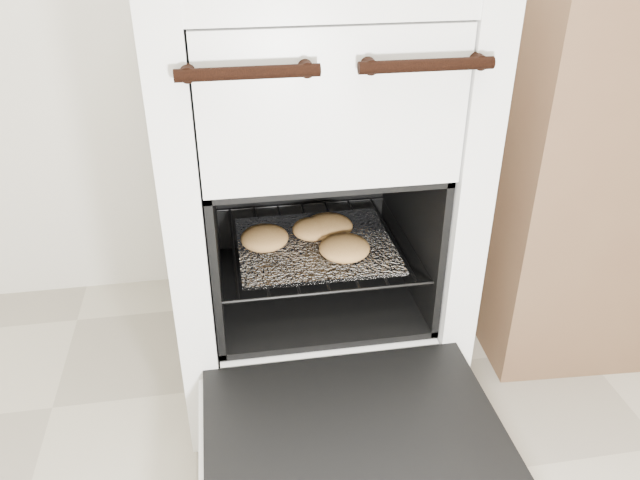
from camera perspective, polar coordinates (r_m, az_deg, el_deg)
The scene contains 5 objects.
stove at distance 1.43m, azimuth -1.00°, elevation 4.63°, with size 0.61×0.68×0.93m.
oven_door at distance 1.17m, azimuth 3.15°, elevation -17.61°, with size 0.55×0.43×0.04m.
oven_rack at distance 1.42m, azimuth -0.55°, elevation -0.28°, with size 0.44×0.43×0.01m.
foil_sheet at distance 1.40m, azimuth -0.42°, elevation -0.47°, with size 0.35×0.30×0.01m, color white.
baked_rolls at distance 1.39m, azimuth -0.63°, elevation 0.43°, with size 0.29×0.24×0.05m.
Camera 1 is at (-0.23, -0.13, 1.05)m, focal length 35.00 mm.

